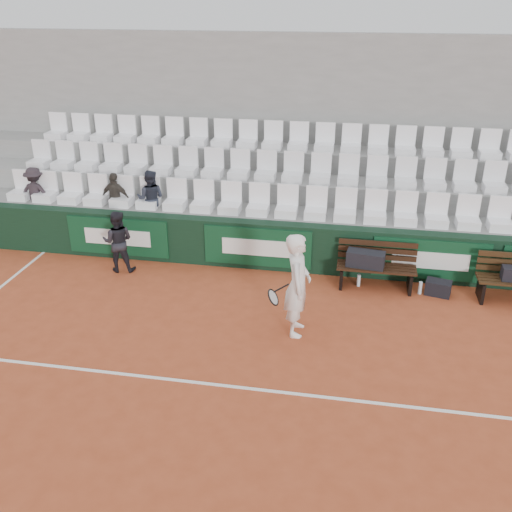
% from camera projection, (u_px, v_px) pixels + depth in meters
% --- Properties ---
extents(ground, '(80.00, 80.00, 0.00)m').
position_uv_depth(ground, '(225.00, 386.00, 8.34)').
color(ground, '#AC4827').
rests_on(ground, ground).
extents(court_baseline, '(18.00, 0.06, 0.01)m').
position_uv_depth(court_baseline, '(225.00, 386.00, 8.34)').
color(court_baseline, white).
rests_on(court_baseline, ground).
extents(back_barrier, '(18.00, 0.34, 1.00)m').
position_uv_depth(back_barrier, '(272.00, 246.00, 11.68)').
color(back_barrier, black).
rests_on(back_barrier, ground).
extents(grandstand_tier_front, '(18.00, 0.95, 1.00)m').
position_uv_depth(grandstand_tier_front, '(273.00, 234.00, 12.25)').
color(grandstand_tier_front, gray).
rests_on(grandstand_tier_front, ground).
extents(grandstand_tier_mid, '(18.00, 0.95, 1.45)m').
position_uv_depth(grandstand_tier_mid, '(279.00, 209.00, 13.00)').
color(grandstand_tier_mid, gray).
rests_on(grandstand_tier_mid, ground).
extents(grandstand_tier_back, '(18.00, 0.95, 1.90)m').
position_uv_depth(grandstand_tier_back, '(285.00, 187.00, 13.76)').
color(grandstand_tier_back, gray).
rests_on(grandstand_tier_back, ground).
extents(grandstand_rear_wall, '(18.00, 0.30, 4.40)m').
position_uv_depth(grandstand_rear_wall, '(290.00, 129.00, 13.78)').
color(grandstand_rear_wall, gray).
rests_on(grandstand_rear_wall, ground).
extents(seat_row_front, '(11.90, 0.44, 0.63)m').
position_uv_depth(seat_row_front, '(272.00, 201.00, 11.75)').
color(seat_row_front, white).
rests_on(seat_row_front, grandstand_tier_front).
extents(seat_row_mid, '(11.90, 0.44, 0.63)m').
position_uv_depth(seat_row_mid, '(279.00, 167.00, 12.41)').
color(seat_row_mid, white).
rests_on(seat_row_mid, grandstand_tier_mid).
extents(seat_row_back, '(11.90, 0.44, 0.63)m').
position_uv_depth(seat_row_back, '(285.00, 136.00, 13.06)').
color(seat_row_back, white).
rests_on(seat_row_back, grandstand_tier_back).
extents(bench_left, '(1.50, 0.56, 0.45)m').
position_uv_depth(bench_left, '(375.00, 277.00, 11.01)').
color(bench_left, black).
rests_on(bench_left, ground).
extents(sports_bag_left, '(0.74, 0.40, 0.30)m').
position_uv_depth(sports_bag_left, '(366.00, 259.00, 10.87)').
color(sports_bag_left, black).
rests_on(sports_bag_left, bench_left).
extents(sports_bag_ground, '(0.52, 0.38, 0.28)m').
position_uv_depth(sports_bag_ground, '(438.00, 288.00, 10.79)').
color(sports_bag_ground, black).
rests_on(sports_bag_ground, ground).
extents(water_bottle_near, '(0.07, 0.07, 0.25)m').
position_uv_depth(water_bottle_near, '(359.00, 280.00, 11.11)').
color(water_bottle_near, silver).
rests_on(water_bottle_near, ground).
extents(water_bottle_far, '(0.07, 0.07, 0.25)m').
position_uv_depth(water_bottle_far, '(420.00, 288.00, 10.82)').
color(water_bottle_far, silver).
rests_on(water_bottle_far, ground).
extents(tennis_player, '(0.72, 0.67, 1.79)m').
position_uv_depth(tennis_player, '(297.00, 285.00, 9.30)').
color(tennis_player, white).
rests_on(tennis_player, ground).
extents(ball_kid, '(0.70, 0.59, 1.29)m').
position_uv_depth(ball_kid, '(118.00, 241.00, 11.52)').
color(ball_kid, black).
rests_on(ball_kid, ground).
extents(spectator_a, '(0.78, 0.47, 1.18)m').
position_uv_depth(spectator_a, '(33.00, 174.00, 12.54)').
color(spectator_a, black).
rests_on(spectator_a, grandstand_tier_front).
extents(spectator_b, '(0.70, 0.35, 1.15)m').
position_uv_depth(spectator_b, '(114.00, 179.00, 12.24)').
color(spectator_b, '#342F29').
rests_on(spectator_b, grandstand_tier_front).
extents(spectator_c, '(0.65, 0.53, 1.26)m').
position_uv_depth(spectator_c, '(149.00, 178.00, 12.09)').
color(spectator_c, '#202430').
rests_on(spectator_c, grandstand_tier_front).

